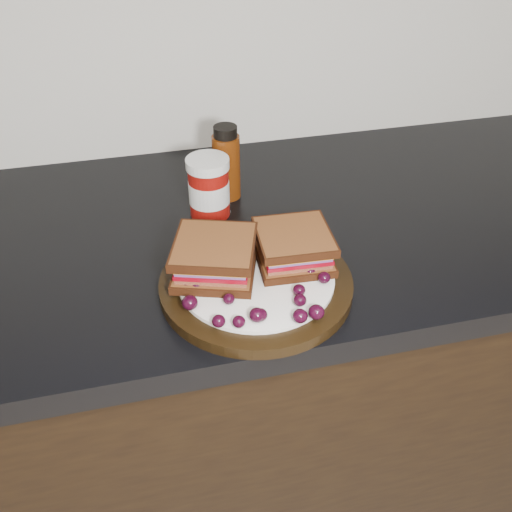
% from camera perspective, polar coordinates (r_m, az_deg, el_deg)
% --- Properties ---
extents(base_cabinets, '(3.96, 0.58, 0.86)m').
position_cam_1_polar(base_cabinets, '(1.30, 1.15, -14.00)').
color(base_cabinets, black).
rests_on(base_cabinets, ground_plane).
extents(countertop, '(3.98, 0.60, 0.04)m').
position_cam_1_polar(countertop, '(0.99, 1.47, 2.55)').
color(countertop, black).
rests_on(countertop, base_cabinets).
extents(plate, '(0.28, 0.28, 0.02)m').
position_cam_1_polar(plate, '(0.83, 0.00, -2.81)').
color(plate, black).
rests_on(plate, countertop).
extents(sandwich_left, '(0.14, 0.14, 0.05)m').
position_cam_1_polar(sandwich_left, '(0.81, -4.15, -0.14)').
color(sandwich_left, brown).
rests_on(sandwich_left, plate).
extents(sandwich_right, '(0.11, 0.11, 0.05)m').
position_cam_1_polar(sandwich_right, '(0.84, 3.78, 0.93)').
color(sandwich_right, brown).
rests_on(sandwich_right, plate).
extents(grape_0, '(0.02, 0.02, 0.02)m').
position_cam_1_polar(grape_0, '(0.77, -6.64, -4.66)').
color(grape_0, black).
rests_on(grape_0, plate).
extents(grape_1, '(0.02, 0.02, 0.02)m').
position_cam_1_polar(grape_1, '(0.77, -2.74, -4.31)').
color(grape_1, black).
rests_on(grape_1, plate).
extents(grape_2, '(0.02, 0.02, 0.02)m').
position_cam_1_polar(grape_2, '(0.74, -3.76, -6.51)').
color(grape_2, black).
rests_on(grape_2, plate).
extents(grape_3, '(0.02, 0.02, 0.02)m').
position_cam_1_polar(grape_3, '(0.74, -1.73, -6.59)').
color(grape_3, black).
rests_on(grape_3, plate).
extents(grape_4, '(0.02, 0.02, 0.02)m').
position_cam_1_polar(grape_4, '(0.74, 0.10, -5.92)').
color(grape_4, black).
rests_on(grape_4, plate).
extents(grape_5, '(0.02, 0.02, 0.02)m').
position_cam_1_polar(grape_5, '(0.75, 0.46, -5.89)').
color(grape_5, black).
rests_on(grape_5, plate).
extents(grape_6, '(0.02, 0.02, 0.02)m').
position_cam_1_polar(grape_6, '(0.74, 4.44, -6.01)').
color(grape_6, black).
rests_on(grape_6, plate).
extents(grape_7, '(0.02, 0.02, 0.02)m').
position_cam_1_polar(grape_7, '(0.75, 6.05, -5.59)').
color(grape_7, black).
rests_on(grape_7, plate).
extents(grape_8, '(0.02, 0.02, 0.02)m').
position_cam_1_polar(grape_8, '(0.77, 4.42, -4.43)').
color(grape_8, black).
rests_on(grape_8, plate).
extents(grape_9, '(0.02, 0.02, 0.02)m').
position_cam_1_polar(grape_9, '(0.78, 4.33, -3.43)').
color(grape_9, black).
rests_on(grape_9, plate).
extents(grape_10, '(0.02, 0.02, 0.02)m').
position_cam_1_polar(grape_10, '(0.81, 6.82, -2.16)').
color(grape_10, black).
rests_on(grape_10, plate).
extents(grape_11, '(0.02, 0.02, 0.02)m').
position_cam_1_polar(grape_11, '(0.82, 5.43, -1.52)').
color(grape_11, black).
rests_on(grape_11, plate).
extents(grape_12, '(0.02, 0.02, 0.02)m').
position_cam_1_polar(grape_12, '(0.83, 5.11, -0.71)').
color(grape_12, black).
rests_on(grape_12, plate).
extents(grape_13, '(0.02, 0.02, 0.02)m').
position_cam_1_polar(grape_13, '(0.86, 4.33, 0.77)').
color(grape_13, black).
rests_on(grape_13, plate).
extents(grape_14, '(0.02, 0.02, 0.02)m').
position_cam_1_polar(grape_14, '(0.87, 3.49, 1.17)').
color(grape_14, black).
rests_on(grape_14, plate).
extents(grape_15, '(0.02, 0.02, 0.02)m').
position_cam_1_polar(grape_15, '(0.84, -2.63, -0.16)').
color(grape_15, black).
rests_on(grape_15, plate).
extents(grape_16, '(0.02, 0.02, 0.02)m').
position_cam_1_polar(grape_16, '(0.84, -4.62, -0.36)').
color(grape_16, black).
rests_on(grape_16, plate).
extents(grape_17, '(0.02, 0.02, 0.02)m').
position_cam_1_polar(grape_17, '(0.81, -5.17, -1.71)').
color(grape_17, black).
rests_on(grape_17, plate).
extents(grape_18, '(0.02, 0.02, 0.02)m').
position_cam_1_polar(grape_18, '(0.80, -6.92, -2.68)').
color(grape_18, black).
rests_on(grape_18, plate).
extents(grape_19, '(0.02, 0.02, 0.02)m').
position_cam_1_polar(grape_19, '(0.79, -5.92, -3.07)').
color(grape_19, black).
rests_on(grape_19, plate).
extents(grape_20, '(0.02, 0.02, 0.02)m').
position_cam_1_polar(grape_20, '(0.83, -3.76, -0.85)').
color(grape_20, black).
rests_on(grape_20, plate).
extents(grape_21, '(0.02, 0.02, 0.02)m').
position_cam_1_polar(grape_21, '(0.82, -3.64, -1.25)').
color(grape_21, black).
rests_on(grape_21, plate).
extents(grape_22, '(0.02, 0.02, 0.02)m').
position_cam_1_polar(grape_22, '(0.81, -5.02, -2.12)').
color(grape_22, black).
rests_on(grape_22, plate).
extents(condiment_jar, '(0.07, 0.07, 0.11)m').
position_cam_1_polar(condiment_jar, '(0.97, -4.74, 6.86)').
color(condiment_jar, maroon).
rests_on(condiment_jar, countertop).
extents(oil_bottle, '(0.05, 0.05, 0.14)m').
position_cam_1_polar(oil_bottle, '(1.01, -2.98, 9.33)').
color(oil_bottle, '#512108').
rests_on(oil_bottle, countertop).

